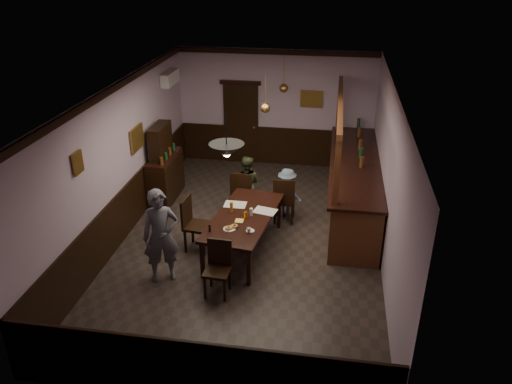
% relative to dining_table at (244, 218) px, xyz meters
% --- Properties ---
extents(room, '(5.01, 8.01, 3.01)m').
position_rel_dining_table_xyz_m(room, '(0.04, 0.37, 0.81)').
color(room, '#2D2621').
rests_on(room, ground).
extents(dining_table, '(1.29, 2.31, 0.75)m').
position_rel_dining_table_xyz_m(dining_table, '(0.00, 0.00, 0.00)').
color(dining_table, black).
rests_on(dining_table, ground).
extents(chair_far_left, '(0.48, 0.48, 1.05)m').
position_rel_dining_table_xyz_m(chair_far_left, '(-0.27, 1.31, -0.11)').
color(chair_far_left, black).
rests_on(chair_far_left, ground).
extents(chair_far_right, '(0.45, 0.45, 1.02)m').
position_rel_dining_table_xyz_m(chair_far_right, '(0.63, 1.19, -0.13)').
color(chair_far_right, black).
rests_on(chair_far_right, ground).
extents(chair_near, '(0.43, 0.43, 0.95)m').
position_rel_dining_table_xyz_m(chair_near, '(-0.18, -1.31, -0.17)').
color(chair_near, black).
rests_on(chair_near, ground).
extents(chair_side, '(0.50, 0.50, 1.06)m').
position_rel_dining_table_xyz_m(chair_side, '(-0.96, -0.07, -0.11)').
color(chair_side, black).
rests_on(chair_side, ground).
extents(person_standing, '(0.73, 0.62, 1.69)m').
position_rel_dining_table_xyz_m(person_standing, '(-1.21, -1.10, 0.16)').
color(person_standing, '#585864').
rests_on(person_standing, ground).
extents(person_seated_left, '(0.61, 0.48, 1.26)m').
position_rel_dining_table_xyz_m(person_seated_left, '(-0.24, 1.60, -0.05)').
color(person_seated_left, '#3D4529').
rests_on(person_seated_left, ground).
extents(person_seated_right, '(0.81, 0.64, 1.09)m').
position_rel_dining_table_xyz_m(person_seated_right, '(0.66, 1.48, -0.14)').
color(person_seated_right, slate).
rests_on(person_seated_right, ground).
extents(newspaper_left, '(0.42, 0.30, 0.01)m').
position_rel_dining_table_xyz_m(newspaper_left, '(-0.24, 0.40, 0.07)').
color(newspaper_left, silver).
rests_on(newspaper_left, dining_table).
extents(newspaper_right, '(0.48, 0.39, 0.01)m').
position_rel_dining_table_xyz_m(newspaper_right, '(0.37, 0.23, 0.07)').
color(newspaper_right, silver).
rests_on(newspaper_right, dining_table).
extents(napkin, '(0.17, 0.17, 0.00)m').
position_rel_dining_table_xyz_m(napkin, '(-0.04, -0.21, 0.07)').
color(napkin, '#F1DC58').
rests_on(napkin, dining_table).
extents(saucer, '(0.15, 0.15, 0.01)m').
position_rel_dining_table_xyz_m(saucer, '(0.22, -0.54, 0.07)').
color(saucer, white).
rests_on(saucer, dining_table).
extents(coffee_cup, '(0.09, 0.09, 0.07)m').
position_rel_dining_table_xyz_m(coffee_cup, '(0.20, -0.59, 0.11)').
color(coffee_cup, white).
rests_on(coffee_cup, saucer).
extents(pastry_plate, '(0.22, 0.22, 0.01)m').
position_rel_dining_table_xyz_m(pastry_plate, '(-0.16, -0.54, 0.07)').
color(pastry_plate, white).
rests_on(pastry_plate, dining_table).
extents(pastry_ring_a, '(0.13, 0.13, 0.04)m').
position_rel_dining_table_xyz_m(pastry_ring_a, '(-0.17, -0.55, 0.10)').
color(pastry_ring_a, '#C68C47').
rests_on(pastry_ring_a, pastry_plate).
extents(pastry_ring_b, '(0.13, 0.13, 0.04)m').
position_rel_dining_table_xyz_m(pastry_ring_b, '(-0.08, -0.47, 0.10)').
color(pastry_ring_b, '#C68C47').
rests_on(pastry_ring_b, pastry_plate).
extents(soda_can, '(0.07, 0.07, 0.12)m').
position_rel_dining_table_xyz_m(soda_can, '(0.05, -0.09, 0.12)').
color(soda_can, orange).
rests_on(soda_can, dining_table).
extents(beer_glass, '(0.06, 0.06, 0.20)m').
position_rel_dining_table_xyz_m(beer_glass, '(-0.25, 0.10, 0.16)').
color(beer_glass, '#BF721E').
rests_on(beer_glass, dining_table).
extents(water_glass, '(0.06, 0.06, 0.15)m').
position_rel_dining_table_xyz_m(water_glass, '(0.14, 0.02, 0.14)').
color(water_glass, silver).
rests_on(water_glass, dining_table).
extents(pepper_mill, '(0.04, 0.04, 0.14)m').
position_rel_dining_table_xyz_m(pepper_mill, '(-0.48, -0.66, 0.13)').
color(pepper_mill, black).
rests_on(pepper_mill, dining_table).
extents(sideboard, '(0.47, 1.32, 1.74)m').
position_rel_dining_table_xyz_m(sideboard, '(-2.17, 1.91, 0.01)').
color(sideboard, black).
rests_on(sideboard, ground).
extents(bar_counter, '(1.03, 4.43, 2.48)m').
position_rel_dining_table_xyz_m(bar_counter, '(2.04, 1.91, -0.06)').
color(bar_counter, '#532916').
rests_on(bar_counter, ground).
extents(door_back, '(0.90, 0.06, 2.10)m').
position_rel_dining_table_xyz_m(door_back, '(-0.86, 4.32, 0.36)').
color(door_back, black).
rests_on(door_back, ground).
extents(ac_unit, '(0.20, 0.85, 0.30)m').
position_rel_dining_table_xyz_m(ac_unit, '(-2.34, 3.27, 1.76)').
color(ac_unit, white).
rests_on(ac_unit, ground).
extents(picture_left_small, '(0.04, 0.28, 0.36)m').
position_rel_dining_table_xyz_m(picture_left_small, '(-2.42, -1.23, 1.46)').
color(picture_left_small, olive).
rests_on(picture_left_small, ground).
extents(picture_left_large, '(0.04, 0.62, 0.48)m').
position_rel_dining_table_xyz_m(picture_left_large, '(-2.42, 1.17, 1.01)').
color(picture_left_large, olive).
rests_on(picture_left_large, ground).
extents(picture_back, '(0.55, 0.04, 0.42)m').
position_rel_dining_table_xyz_m(picture_back, '(0.94, 4.33, 1.11)').
color(picture_back, olive).
rests_on(picture_back, ground).
extents(pendant_iron, '(0.56, 0.56, 0.78)m').
position_rel_dining_table_xyz_m(pendant_iron, '(-0.11, -0.79, 1.65)').
color(pendant_iron, black).
rests_on(pendant_iron, ground).
extents(pendant_brass_mid, '(0.20, 0.20, 0.81)m').
position_rel_dining_table_xyz_m(pendant_brass_mid, '(0.14, 1.71, 1.61)').
color(pendant_brass_mid, '#BF8C3F').
rests_on(pendant_brass_mid, ground).
extents(pendant_brass_far, '(0.20, 0.20, 0.81)m').
position_rel_dining_table_xyz_m(pendant_brass_far, '(0.34, 3.34, 1.61)').
color(pendant_brass_far, '#BF8C3F').
rests_on(pendant_brass_far, ground).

